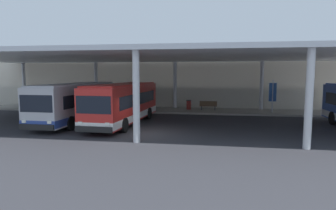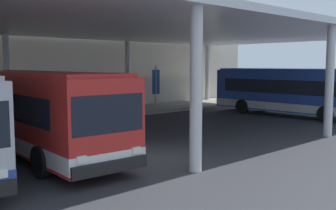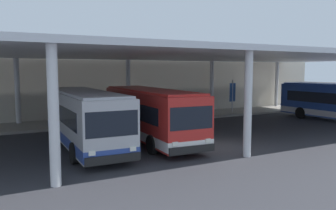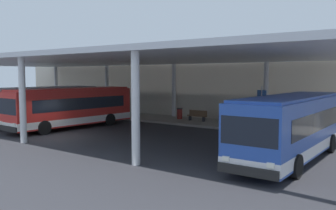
{
  "view_description": "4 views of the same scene",
  "coord_description": "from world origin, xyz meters",
  "views": [
    {
      "loc": [
        4.47,
        -18.47,
        3.94
      ],
      "look_at": [
        0.82,
        3.66,
        1.52
      ],
      "focal_mm": 31.07,
      "sensor_mm": 36.0,
      "label": 1
    },
    {
      "loc": [
        -9.03,
        -11.0,
        3.43
      ],
      "look_at": [
        4.45,
        3.66,
        1.38
      ],
      "focal_mm": 41.85,
      "sensor_mm": 36.0,
      "label": 2
    },
    {
      "loc": [
        -11.38,
        -15.31,
        4.29
      ],
      "look_at": [
        -0.9,
        4.19,
        2.04
      ],
      "focal_mm": 36.22,
      "sensor_mm": 36.0,
      "label": 3
    },
    {
      "loc": [
        20.19,
        -14.79,
        4.14
      ],
      "look_at": [
        5.71,
        4.8,
        2.14
      ],
      "focal_mm": 38.27,
      "sensor_mm": 36.0,
      "label": 4
    }
  ],
  "objects": [
    {
      "name": "ground_plane",
      "position": [
        0.0,
        0.0,
        0.0
      ],
      "size": [
        200.0,
        200.0,
        0.0
      ],
      "primitive_type": "plane",
      "color": "#333338"
    },
    {
      "name": "bus_second_bay",
      "position": [
        -2.64,
        3.32,
        1.66
      ],
      "size": [
        3.05,
        10.63,
        3.17
      ],
      "color": "red",
      "rests_on": "ground"
    },
    {
      "name": "banner_sign",
      "position": [
        9.93,
        10.94,
        1.98
      ],
      "size": [
        0.7,
        0.12,
        3.2
      ],
      "color": "#B2B2B7",
      "rests_on": "platform_kerb"
    },
    {
      "name": "canopy_shelter",
      "position": [
        0.0,
        5.5,
        5.29
      ],
      "size": [
        40.0,
        17.0,
        5.55
      ],
      "color": "silver",
      "rests_on": "ground"
    },
    {
      "name": "bus_middle_bay",
      "position": [
        14.73,
        2.86,
        1.66
      ],
      "size": [
        2.74,
        10.53,
        3.17
      ],
      "color": "#284CA8",
      "rests_on": "ground"
    },
    {
      "name": "trash_bin",
      "position": [
        1.66,
        12.08,
        0.68
      ],
      "size": [
        0.52,
        0.52,
        0.98
      ],
      "color": "maroon",
      "rests_on": "platform_kerb"
    },
    {
      "name": "bench_waiting",
      "position": [
        3.72,
        11.82,
        0.66
      ],
      "size": [
        1.8,
        0.45,
        0.92
      ],
      "color": "brown",
      "rests_on": "platform_kerb"
    },
    {
      "name": "platform_kerb",
      "position": [
        0.0,
        11.75,
        0.09
      ],
      "size": [
        42.0,
        4.5,
        0.18
      ],
      "primitive_type": "cube",
      "color": "gray",
      "rests_on": "ground"
    }
  ]
}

